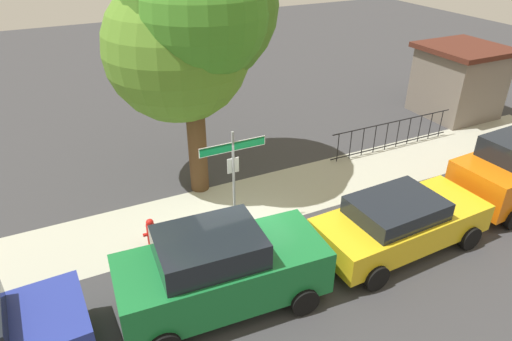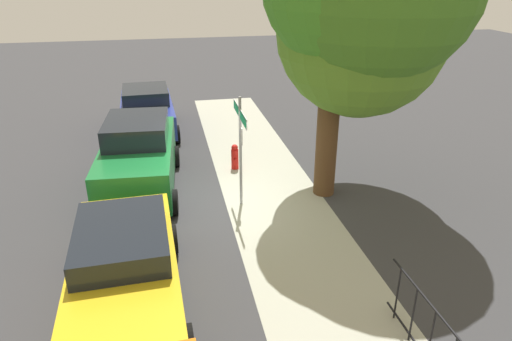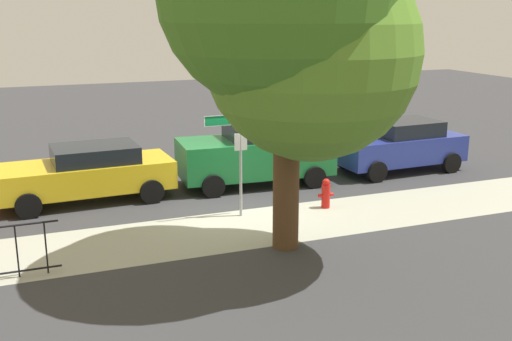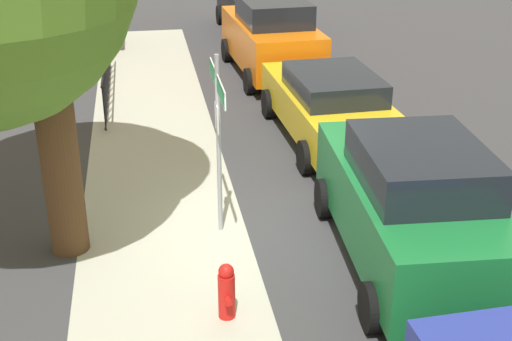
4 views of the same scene
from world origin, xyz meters
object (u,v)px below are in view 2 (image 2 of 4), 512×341
(shade_tree, at_px, (363,2))
(car_green, at_px, (139,156))
(car_yellow, at_px, (125,268))
(fire_hydrant, at_px, (235,157))
(street_sign, at_px, (240,131))
(car_blue, at_px, (147,110))

(shade_tree, xyz_separation_m, car_green, (-1.46, -5.39, -3.92))
(car_yellow, bearing_deg, shade_tree, 118.91)
(fire_hydrant, bearing_deg, shade_tree, 48.93)
(street_sign, xyz_separation_m, shade_tree, (0.04, 2.85, 2.91))
(street_sign, bearing_deg, car_blue, -158.91)
(street_sign, bearing_deg, car_yellow, -38.29)
(car_green, relative_size, car_yellow, 0.98)
(shade_tree, distance_m, car_green, 6.82)
(shade_tree, relative_size, car_green, 1.68)
(shade_tree, bearing_deg, car_blue, -140.05)
(car_blue, relative_size, car_green, 0.92)
(car_yellow, xyz_separation_m, fire_hydrant, (-5.64, 2.86, -0.40))
(car_blue, bearing_deg, street_sign, 18.84)
(street_sign, relative_size, fire_hydrant, 3.65)
(street_sign, height_order, car_yellow, street_sign)
(car_blue, bearing_deg, car_green, -3.98)
(car_yellow, bearing_deg, car_green, 176.29)
(car_yellow, bearing_deg, car_blue, 176.17)
(car_blue, height_order, car_yellow, car_blue)
(car_yellow, height_order, fire_hydrant, car_yellow)
(shade_tree, bearing_deg, street_sign, -90.90)
(street_sign, relative_size, car_green, 0.63)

